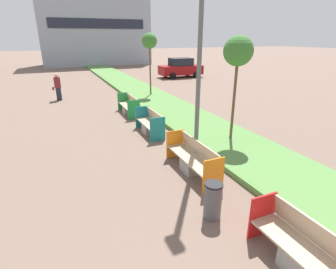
{
  "coord_description": "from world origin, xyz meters",
  "views": [
    {
      "loc": [
        -2.55,
        1.02,
        3.81
      ],
      "look_at": [
        0.9,
        8.85,
        0.6
      ],
      "focal_mm": 28.0,
      "sensor_mm": 36.0,
      "label": 1
    }
  ],
  "objects": [
    {
      "name": "planter_grass_strip",
      "position": [
        3.2,
        12.0,
        0.09
      ],
      "size": [
        2.8,
        120.0,
        0.18
      ],
      "color": "#568442",
      "rests_on": "ground"
    },
    {
      "name": "pedestrian_walking",
      "position": [
        -2.28,
        18.88,
        0.84
      ],
      "size": [
        0.53,
        0.24,
        1.67
      ],
      "color": "#232633",
      "rests_on": "ground"
    },
    {
      "name": "bench_teal_frame",
      "position": [
        0.94,
        10.77,
        0.36
      ],
      "size": [
        0.65,
        1.89,
        0.94
      ],
      "color": "gray",
      "rests_on": "ground"
    },
    {
      "name": "litter_bin",
      "position": [
        0.32,
        5.08,
        0.43
      ],
      "size": [
        0.4,
        0.4,
        0.86
      ],
      "color": "#4C4F51",
      "rests_on": "ground"
    },
    {
      "name": "sapling_tree_far",
      "position": [
        3.39,
        17.39,
        3.49
      ],
      "size": [
        0.95,
        0.95,
        4.04
      ],
      "color": "brown",
      "rests_on": "ground"
    },
    {
      "name": "parked_car_distant",
      "position": [
        9.27,
        24.75,
        0.91
      ],
      "size": [
        4.25,
        2.0,
        1.86
      ],
      "rotation": [
        0.0,
        0.0,
        -0.03
      ],
      "color": "maroon",
      "rests_on": "ground"
    },
    {
      "name": "sapling_tree_near",
      "position": [
        3.39,
        8.58,
        3.3
      ],
      "size": [
        1.03,
        1.03,
        3.86
      ],
      "color": "brown",
      "rests_on": "ground"
    },
    {
      "name": "bench_red_frame",
      "position": [
        0.94,
        3.22,
        0.37
      ],
      "size": [
        0.65,
        2.02,
        0.94
      ],
      "color": "gray",
      "rests_on": "ground"
    },
    {
      "name": "building_backdrop",
      "position": [
        4.0,
        41.23,
        4.91
      ],
      "size": [
        14.58,
        5.68,
        9.81
      ],
      "color": "#939EAD",
      "rests_on": "ground"
    },
    {
      "name": "street_lamp_post",
      "position": [
        1.55,
        8.01,
        4.17
      ],
      "size": [
        0.24,
        0.44,
        7.57
      ],
      "color": "#56595B",
      "rests_on": "ground"
    },
    {
      "name": "bench_orange_frame",
      "position": [
        0.94,
        7.11,
        0.38
      ],
      "size": [
        0.65,
        2.35,
        0.94
      ],
      "color": "gray",
      "rests_on": "ground"
    },
    {
      "name": "bench_green_frame",
      "position": [
        0.94,
        13.98,
        0.37
      ],
      "size": [
        0.65,
        2.06,
        0.94
      ],
      "color": "gray",
      "rests_on": "ground"
    }
  ]
}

